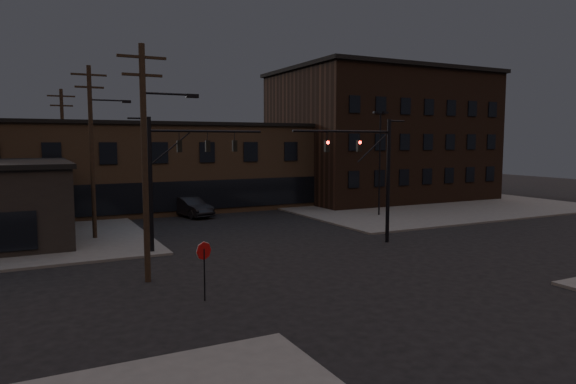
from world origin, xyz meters
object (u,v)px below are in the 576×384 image
object	(u,v)px
traffic_signal_near	(374,167)
traffic_signal_far	(172,168)
parked_car_lot_b	(335,197)
car_crossing	(190,207)
stop_sign	(204,257)
parked_car_lot_a	(384,197)

from	to	relation	value
traffic_signal_near	traffic_signal_far	size ratio (longest dim) A/B	1.00
parked_car_lot_b	car_crossing	distance (m)	16.04
stop_sign	car_crossing	world-z (taller)	stop_sign
traffic_signal_near	parked_car_lot_a	world-z (taller)	traffic_signal_near
traffic_signal_far	stop_sign	bearing A→B (deg)	-97.32
parked_car_lot_b	traffic_signal_far	bearing A→B (deg)	134.11
traffic_signal_near	parked_car_lot_a	xyz separation A→B (m)	(12.49, 15.02, -3.97)
parked_car_lot_b	stop_sign	bearing A→B (deg)	146.82
traffic_signal_near	parked_car_lot_a	distance (m)	19.93
traffic_signal_far	car_crossing	size ratio (longest dim) A/B	1.55
traffic_signal_far	parked_car_lot_a	bearing A→B (deg)	25.12
traffic_signal_near	car_crossing	world-z (taller)	traffic_signal_near
parked_car_lot_a	car_crossing	bearing A→B (deg)	69.06
parked_car_lot_a	car_crossing	distance (m)	19.73
traffic_signal_far	car_crossing	bearing A→B (deg)	69.82
stop_sign	parked_car_lot_a	bearing A→B (deg)	39.76
car_crossing	parked_car_lot_a	bearing A→B (deg)	-20.90
car_crossing	traffic_signal_far	bearing A→B (deg)	-125.60
car_crossing	stop_sign	bearing A→B (deg)	-120.28
parked_car_lot_b	car_crossing	size ratio (longest dim) A/B	0.80
stop_sign	car_crossing	distance (m)	24.22
traffic_signal_near	stop_sign	world-z (taller)	traffic_signal_near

